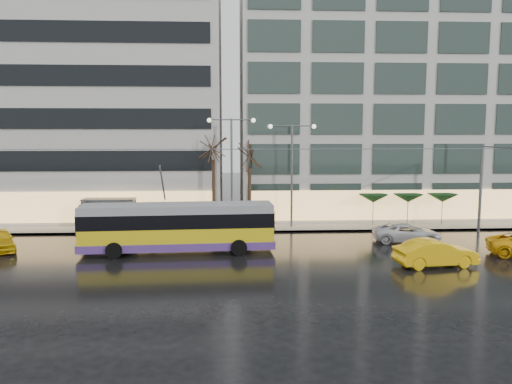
{
  "coord_description": "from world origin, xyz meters",
  "views": [
    {
      "loc": [
        1.86,
        -30.32,
        7.97
      ],
      "look_at": [
        3.71,
        5.0,
        3.77
      ],
      "focal_mm": 35.0,
      "sensor_mm": 36.0,
      "label": 1
    }
  ],
  "objects": [
    {
      "name": "street_lamp_far",
      "position": [
        7.0,
        10.8,
        5.71
      ],
      "size": [
        3.96,
        0.36,
        8.53
      ],
      "color": "#595B60",
      "rests_on": "sidewalk"
    },
    {
      "name": "street_lamp_near",
      "position": [
        2.0,
        10.8,
        5.99
      ],
      "size": [
        3.96,
        0.36,
        9.03
      ],
      "color": "#595B60",
      "rests_on": "sidewalk"
    },
    {
      "name": "parasol_a",
      "position": [
        14.0,
        11.0,
        2.45
      ],
      "size": [
        2.5,
        2.5,
        2.65
      ],
      "color": "#595B60",
      "rests_on": "sidewalk"
    },
    {
      "name": "pedestrian_c",
      "position": [
        -10.13,
        10.73,
        1.28
      ],
      "size": [
        1.21,
        0.83,
        2.11
      ],
      "color": "black",
      "rests_on": "sidewalk"
    },
    {
      "name": "pedestrian_a",
      "position": [
        -6.3,
        9.4,
        1.56
      ],
      "size": [
        1.19,
        1.2,
        2.19
      ],
      "color": "black",
      "rests_on": "sidewalk"
    },
    {
      "name": "sedan_silver",
      "position": [
        14.83,
        5.05,
        0.68
      ],
      "size": [
        5.15,
        2.83,
        1.37
      ],
      "primitive_type": "imported",
      "rotation": [
        0.0,
        0.0,
        1.45
      ],
      "color": "silver",
      "rests_on": "ground"
    },
    {
      "name": "bus_shelter",
      "position": [
        -8.38,
        10.69,
        1.96
      ],
      "size": [
        4.2,
        1.6,
        2.51
      ],
      "color": "#595B60",
      "rests_on": "sidewalk"
    },
    {
      "name": "pedestrian_b",
      "position": [
        -4.54,
        10.31,
        0.97
      ],
      "size": [
        0.95,
        0.83,
        1.64
      ],
      "color": "black",
      "rests_on": "sidewalk"
    },
    {
      "name": "building_right",
      "position": [
        19.0,
        19.0,
        12.65
      ],
      "size": [
        32.0,
        14.0,
        25.0
      ],
      "primitive_type": "cube",
      "color": "#B8B5B0",
      "rests_on": "sidewalk"
    },
    {
      "name": "kerb",
      "position": [
        2.0,
        9.05,
        0.07
      ],
      "size": [
        80.0,
        0.1,
        0.15
      ],
      "primitive_type": "cube",
      "color": "slate",
      "rests_on": "ground"
    },
    {
      "name": "taxi_b",
      "position": [
        14.17,
        -1.66,
        0.81
      ],
      "size": [
        5.07,
        2.28,
        1.61
      ],
      "primitive_type": "imported",
      "rotation": [
        0.0,
        0.0,
        1.69
      ],
      "color": "yellow",
      "rests_on": "ground"
    },
    {
      "name": "tree_a",
      "position": [
        0.5,
        11.0,
        7.09
      ],
      "size": [
        3.2,
        3.2,
        8.4
      ],
      "color": "black",
      "rests_on": "sidewalk"
    },
    {
      "name": "tree_b",
      "position": [
        3.5,
        11.2,
        6.4
      ],
      "size": [
        3.2,
        3.2,
        7.7
      ],
      "color": "black",
      "rests_on": "sidewalk"
    },
    {
      "name": "catenary",
      "position": [
        1.0,
        7.94,
        4.25
      ],
      "size": [
        42.24,
        5.12,
        7.0
      ],
      "color": "#595B60",
      "rests_on": "ground"
    },
    {
      "name": "parasol_c",
      "position": [
        20.0,
        11.0,
        2.45
      ],
      "size": [
        2.5,
        2.5,
        2.65
      ],
      "color": "#595B60",
      "rests_on": "sidewalk"
    },
    {
      "name": "ground",
      "position": [
        0.0,
        0.0,
        0.0
      ],
      "size": [
        140.0,
        140.0,
        0.0
      ],
      "primitive_type": "plane",
      "color": "black",
      "rests_on": "ground"
    },
    {
      "name": "parasol_b",
      "position": [
        17.0,
        11.0,
        2.45
      ],
      "size": [
        2.5,
        2.5,
        2.65
      ],
      "color": "#595B60",
      "rests_on": "sidewalk"
    },
    {
      "name": "sidewalk",
      "position": [
        2.0,
        14.0,
        0.07
      ],
      "size": [
        80.0,
        10.0,
        0.15
      ],
      "primitive_type": "cube",
      "color": "gray",
      "rests_on": "ground"
    },
    {
      "name": "trolleybus",
      "position": [
        -1.64,
        2.72,
        1.6
      ],
      "size": [
        12.85,
        5.15,
        5.9
      ],
      "color": "gold",
      "rests_on": "ground"
    },
    {
      "name": "building_left",
      "position": [
        -16.0,
        19.0,
        11.15
      ],
      "size": [
        34.0,
        14.0,
        22.0
      ],
      "primitive_type": "cube",
      "color": "#B8B5B0",
      "rests_on": "sidewalk"
    },
    {
      "name": "taxi_a",
      "position": [
        -13.8,
        3.77,
        0.74
      ],
      "size": [
        3.57,
        4.64,
        1.48
      ],
      "primitive_type": "imported",
      "rotation": [
        0.0,
        0.0,
        0.49
      ],
      "color": "gold",
      "rests_on": "ground"
    }
  ]
}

